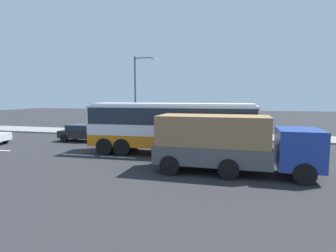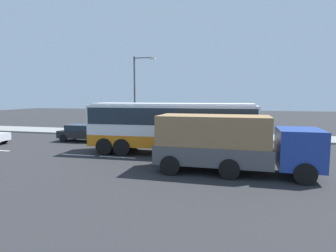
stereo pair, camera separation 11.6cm
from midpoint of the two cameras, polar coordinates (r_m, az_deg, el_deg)
name	(u,v)px [view 1 (the left image)]	position (r m, az deg, el deg)	size (l,w,h in m)	color
ground_plane	(182,153)	(18.96, 2.99, -5.51)	(120.00, 120.00, 0.00)	#28282B
sidewalk_curb	(199,135)	(26.99, 6.53, -1.92)	(80.00, 4.00, 0.15)	gray
lane_centreline	(179,161)	(16.73, 2.37, -7.06)	(39.95, 0.16, 0.01)	white
coach_bus	(171,123)	(18.32, 0.89, 0.66)	(10.88, 3.05, 3.35)	orange
cargo_truck	(230,142)	(14.22, 12.76, -3.21)	(7.80, 2.72, 2.85)	navy
car_black_sedan	(85,132)	(24.74, -16.40, -1.25)	(4.35, 1.93, 1.42)	black
pedestrian_near_curb	(196,127)	(25.72, 5.80, -0.13)	(0.32, 0.32, 1.57)	#38334C
pedestrian_at_crossing	(180,124)	(27.59, 2.65, 0.50)	(0.32, 0.32, 1.70)	brown
street_lamp	(137,90)	(26.52, -6.09, 7.26)	(2.10, 0.24, 7.31)	#47474C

